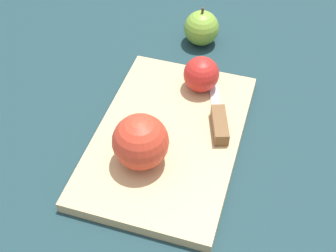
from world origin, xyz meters
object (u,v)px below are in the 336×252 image
(knife, at_px, (219,121))
(apple_half_left, at_px, (141,142))
(apple_whole, at_px, (201,28))
(apple_half_right, at_px, (201,74))

(knife, bearing_deg, apple_half_left, 118.63)
(knife, height_order, apple_whole, apple_whole)
(apple_half_left, bearing_deg, apple_half_right, 111.91)
(apple_half_left, height_order, knife, apple_half_left)
(apple_half_left, bearing_deg, knife, 83.07)
(knife, relative_size, apple_whole, 2.03)
(apple_half_right, relative_size, apple_whole, 0.77)
(knife, xyz_separation_m, apple_whole, (0.24, 0.09, 0.01))
(apple_whole, bearing_deg, apple_half_right, -165.78)
(apple_half_left, xyz_separation_m, knife, (0.11, -0.10, -0.03))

